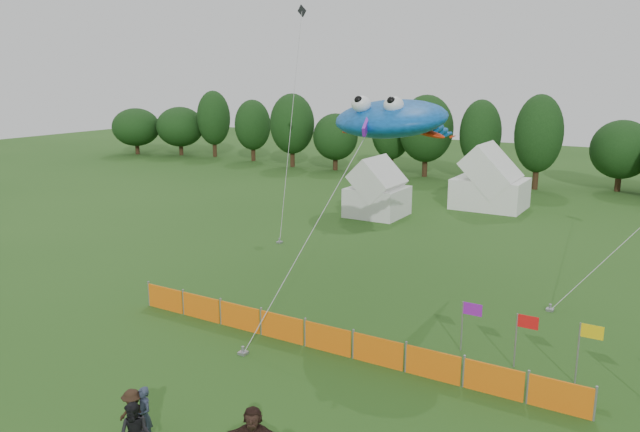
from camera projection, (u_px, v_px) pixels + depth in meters
The scene contains 9 objects.
treeline at pixel (573, 142), 52.74m from camera, with size 104.57×8.78×8.36m.
tent_left at pixel (377, 192), 43.72m from camera, with size 3.78×3.78×3.33m.
tent_right at pixel (490, 184), 46.16m from camera, with size 5.17×4.13×3.65m.
barrier_fence at pixel (328, 339), 22.47m from camera, with size 17.90×0.06×1.00m.
flag_row at pixel (620, 351), 19.52m from camera, with size 10.73×0.77×2.16m.
spectator_a at pixel (144, 415), 16.89m from camera, with size 0.59×0.39×1.61m, color #293144.
spectator_c at pixel (133, 416), 16.90m from camera, with size 1.00×0.58×1.55m, color black.
stingray_kite at pixel (395, 118), 25.79m from camera, with size 7.05×14.84×9.06m.
small_kite_dark at pixel (294, 98), 41.12m from camera, with size 5.03×9.86×14.58m.
Camera 1 is at (10.42, -11.37, 9.86)m, focal length 35.00 mm.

